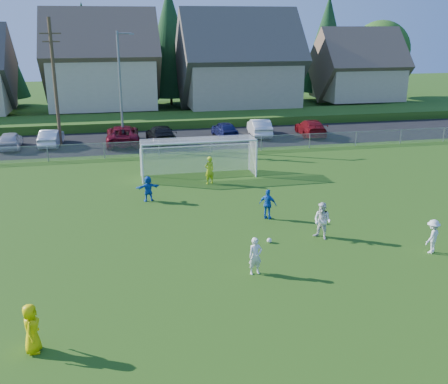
{
  "coord_description": "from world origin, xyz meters",
  "views": [
    {
      "loc": [
        -5.3,
        -16.6,
        9.5
      ],
      "look_at": [
        0.0,
        8.0,
        1.4
      ],
      "focal_mm": 42.0,
      "sensor_mm": 36.0,
      "label": 1
    }
  ],
  "objects_px": {
    "car_a": "(10,140)",
    "car_e": "(225,129)",
    "car_c": "(123,135)",
    "goalkeeper": "(209,170)",
    "car_b": "(51,138)",
    "player_white_b": "(322,221)",
    "player_blue_b": "(148,189)",
    "car_g": "(311,128)",
    "player_white_c": "(432,236)",
    "player_white_a": "(255,256)",
    "soccer_ball": "(269,240)",
    "car_f": "(259,128)",
    "referee": "(31,329)",
    "car_d": "(161,135)",
    "soccer_goal": "(198,151)",
    "player_blue_a": "(268,204)"
  },
  "relations": [
    {
      "from": "car_c",
      "to": "car_e",
      "type": "relative_size",
      "value": 1.4
    },
    {
      "from": "player_blue_b",
      "to": "car_f",
      "type": "height_order",
      "value": "car_f"
    },
    {
      "from": "player_blue_b",
      "to": "car_b",
      "type": "xyz_separation_m",
      "value": [
        -6.66,
        15.69,
        -0.04
      ]
    },
    {
      "from": "car_b",
      "to": "car_g",
      "type": "distance_m",
      "value": 22.14
    },
    {
      "from": "car_a",
      "to": "player_white_a",
      "type": "bearing_deg",
      "value": 114.85
    },
    {
      "from": "car_c",
      "to": "car_a",
      "type": "bearing_deg",
      "value": 0.3
    },
    {
      "from": "goalkeeper",
      "to": "car_f",
      "type": "distance_m",
      "value": 15.09
    },
    {
      "from": "goalkeeper",
      "to": "soccer_goal",
      "type": "relative_size",
      "value": 0.24
    },
    {
      "from": "player_white_c",
      "to": "car_a",
      "type": "xyz_separation_m",
      "value": [
        -21.21,
        24.92,
        -0.07
      ]
    },
    {
      "from": "goalkeeper",
      "to": "car_b",
      "type": "relative_size",
      "value": 0.42
    },
    {
      "from": "referee",
      "to": "soccer_ball",
      "type": "bearing_deg",
      "value": -51.91
    },
    {
      "from": "player_blue_b",
      "to": "player_white_c",
      "type": "bearing_deg",
      "value": 131.23
    },
    {
      "from": "player_white_a",
      "to": "soccer_goal",
      "type": "bearing_deg",
      "value": 80.47
    },
    {
      "from": "player_blue_b",
      "to": "car_e",
      "type": "height_order",
      "value": "player_blue_b"
    },
    {
      "from": "referee",
      "to": "goalkeeper",
      "type": "height_order",
      "value": "goalkeeper"
    },
    {
      "from": "car_c",
      "to": "goalkeeper",
      "type": "bearing_deg",
      "value": 112.81
    },
    {
      "from": "goalkeeper",
      "to": "soccer_ball",
      "type": "bearing_deg",
      "value": 74.64
    },
    {
      "from": "car_c",
      "to": "car_d",
      "type": "distance_m",
      "value": 3.13
    },
    {
      "from": "referee",
      "to": "soccer_goal",
      "type": "relative_size",
      "value": 0.21
    },
    {
      "from": "car_b",
      "to": "referee",
      "type": "bearing_deg",
      "value": 99.08
    },
    {
      "from": "referee",
      "to": "goalkeeper",
      "type": "relative_size",
      "value": 0.91
    },
    {
      "from": "player_white_c",
      "to": "car_e",
      "type": "height_order",
      "value": "player_white_c"
    },
    {
      "from": "car_b",
      "to": "player_white_b",
      "type": "bearing_deg",
      "value": 126.52
    },
    {
      "from": "car_f",
      "to": "car_g",
      "type": "height_order",
      "value": "car_f"
    },
    {
      "from": "car_g",
      "to": "player_white_a",
      "type": "bearing_deg",
      "value": 70.4
    },
    {
      "from": "goalkeeper",
      "to": "car_f",
      "type": "xyz_separation_m",
      "value": [
        7.01,
        13.36,
        -0.11
      ]
    },
    {
      "from": "player_blue_a",
      "to": "car_f",
      "type": "xyz_separation_m",
      "value": [
        5.25,
        20.04,
        -0.01
      ]
    },
    {
      "from": "player_white_b",
      "to": "car_f",
      "type": "distance_m",
      "value": 23.31
    },
    {
      "from": "soccer_ball",
      "to": "car_b",
      "type": "bearing_deg",
      "value": 116.92
    },
    {
      "from": "goalkeeper",
      "to": "car_c",
      "type": "xyz_separation_m",
      "value": [
        -4.91,
        12.57,
        -0.09
      ]
    },
    {
      "from": "player_white_a",
      "to": "car_b",
      "type": "relative_size",
      "value": 0.37
    },
    {
      "from": "player_white_b",
      "to": "player_blue_a",
      "type": "height_order",
      "value": "player_white_b"
    },
    {
      "from": "player_white_a",
      "to": "car_f",
      "type": "relative_size",
      "value": 0.33
    },
    {
      "from": "soccer_ball",
      "to": "car_c",
      "type": "xyz_separation_m",
      "value": [
        -5.87,
        22.22,
        0.67
      ]
    },
    {
      "from": "player_blue_a",
      "to": "soccer_goal",
      "type": "height_order",
      "value": "soccer_goal"
    },
    {
      "from": "player_white_a",
      "to": "goalkeeper",
      "type": "distance_m",
      "value": 12.5
    },
    {
      "from": "car_a",
      "to": "car_e",
      "type": "relative_size",
      "value": 1.02
    },
    {
      "from": "player_white_a",
      "to": "player_blue_b",
      "type": "height_order",
      "value": "player_white_a"
    },
    {
      "from": "car_d",
      "to": "goalkeeper",
      "type": "bearing_deg",
      "value": 95.31
    },
    {
      "from": "soccer_ball",
      "to": "car_e",
      "type": "xyz_separation_m",
      "value": [
        2.96,
        23.33,
        0.57
      ]
    },
    {
      "from": "player_blue_b",
      "to": "car_g",
      "type": "height_order",
      "value": "player_blue_b"
    },
    {
      "from": "player_white_c",
      "to": "player_white_a",
      "type": "bearing_deg",
      "value": -31.26
    },
    {
      "from": "player_white_a",
      "to": "car_e",
      "type": "relative_size",
      "value": 0.38
    },
    {
      "from": "player_white_c",
      "to": "player_blue_a",
      "type": "bearing_deg",
      "value": -77.28
    },
    {
      "from": "player_white_c",
      "to": "car_f",
      "type": "bearing_deg",
      "value": -122.47
    },
    {
      "from": "player_white_c",
      "to": "goalkeeper",
      "type": "distance_m",
      "value": 14.3
    },
    {
      "from": "player_blue_b",
      "to": "car_a",
      "type": "bearing_deg",
      "value": -66.31
    },
    {
      "from": "player_blue_a",
      "to": "soccer_goal",
      "type": "relative_size",
      "value": 0.21
    },
    {
      "from": "car_g",
      "to": "car_d",
      "type": "bearing_deg",
      "value": 7.76
    },
    {
      "from": "car_e",
      "to": "player_white_b",
      "type": "bearing_deg",
      "value": 83.97
    }
  ]
}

